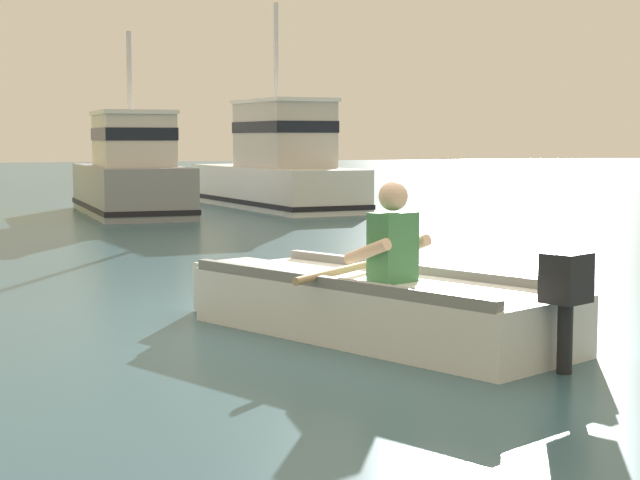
# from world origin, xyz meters

# --- Properties ---
(ground_plane) EXTENTS (120.00, 120.00, 0.00)m
(ground_plane) POSITION_xyz_m (0.00, 0.00, 0.00)
(ground_plane) COLOR #386070
(rowboat_with_person) EXTENTS (2.26, 3.56, 1.19)m
(rowboat_with_person) POSITION_xyz_m (-0.51, -0.53, 0.25)
(rowboat_with_person) COLOR white
(rowboat_with_person) RESTS_ON ground
(moored_boat_grey) EXTENTS (1.78, 4.84, 3.60)m
(moored_boat_grey) POSITION_xyz_m (-0.19, 12.81, 0.77)
(moored_boat_grey) COLOR gray
(moored_boat_grey) RESTS_ON ground
(moored_boat_white) EXTENTS (2.41, 6.18, 4.41)m
(moored_boat_white) POSITION_xyz_m (3.12, 13.72, 0.86)
(moored_boat_white) COLOR white
(moored_boat_white) RESTS_ON ground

